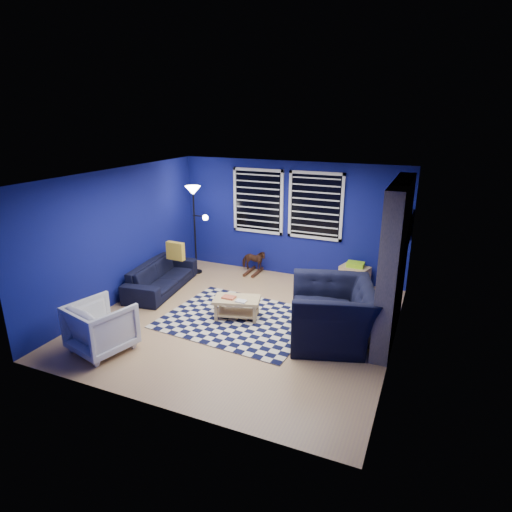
{
  "coord_description": "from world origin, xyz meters",
  "views": [
    {
      "loc": [
        2.86,
        -6.07,
        3.42
      ],
      "look_at": [
        0.13,
        0.3,
        1.11
      ],
      "focal_mm": 30.0,
      "sensor_mm": 36.0,
      "label": 1
    }
  ],
  "objects": [
    {
      "name": "throw_pillow",
      "position": [
        -1.95,
        0.96,
        0.75
      ],
      "size": [
        0.39,
        0.13,
        0.37
      ],
      "primitive_type": "cube",
      "rotation": [
        0.0,
        0.0,
        -0.04
      ],
      "color": "gold",
      "rests_on": "sofa"
    },
    {
      "name": "wall_left",
      "position": [
        -2.5,
        0.0,
        1.25
      ],
      "size": [
        0.0,
        5.0,
        5.0
      ],
      "primitive_type": "plane",
      "rotation": [
        1.57,
        0.0,
        1.57
      ],
      "color": "navy",
      "rests_on": "floor"
    },
    {
      "name": "coffee_table",
      "position": [
        -0.13,
        0.05,
        0.28
      ],
      "size": [
        0.89,
        0.65,
        0.4
      ],
      "rotation": [
        0.0,
        0.0,
        0.27
      ],
      "color": "tan",
      "rests_on": "rug"
    },
    {
      "name": "floor_lamp",
      "position": [
        -1.94,
        1.76,
        1.6
      ],
      "size": [
        0.53,
        0.33,
        1.96
      ],
      "color": "black",
      "rests_on": "floor"
    },
    {
      "name": "cabinet",
      "position": [
        1.5,
        2.25,
        0.25
      ],
      "size": [
        0.64,
        0.51,
        0.56
      ],
      "rotation": [
        0.0,
        0.0,
        -0.27
      ],
      "color": "tan",
      "rests_on": "floor"
    },
    {
      "name": "window_right",
      "position": [
        0.55,
        2.46,
        1.6
      ],
      "size": [
        1.17,
        0.06,
        1.42
      ],
      "color": "black",
      "rests_on": "wall_back"
    },
    {
      "name": "rug",
      "position": [
        -0.07,
        0.01,
        0.01
      ],
      "size": [
        2.65,
        2.19,
        0.02
      ],
      "primitive_type": "cube",
      "rotation": [
        0.0,
        0.0,
        -0.08
      ],
      "color": "black",
      "rests_on": "floor"
    },
    {
      "name": "ceiling",
      "position": [
        0.0,
        0.0,
        2.5
      ],
      "size": [
        5.0,
        5.0,
        0.0
      ],
      "primitive_type": "plane",
      "rotation": [
        3.14,
        0.0,
        0.0
      ],
      "color": "white",
      "rests_on": "wall_back"
    },
    {
      "name": "armchair_bent",
      "position": [
        -1.53,
        -1.7,
        0.38
      ],
      "size": [
        1.01,
        1.02,
        0.77
      ],
      "primitive_type": "imported",
      "rotation": [
        0.0,
        0.0,
        2.88
      ],
      "color": "gray",
      "rests_on": "floor"
    },
    {
      "name": "sofa",
      "position": [
        -2.1,
        0.63,
        0.28
      ],
      "size": [
        2.0,
        1.0,
        0.56
      ],
      "primitive_type": "imported",
      "rotation": [
        0.0,
        0.0,
        1.7
      ],
      "color": "black",
      "rests_on": "floor"
    },
    {
      "name": "floor",
      "position": [
        0.0,
        0.0,
        0.0
      ],
      "size": [
        5.0,
        5.0,
        0.0
      ],
      "primitive_type": "plane",
      "color": "tan",
      "rests_on": "ground"
    },
    {
      "name": "wall_back",
      "position": [
        0.0,
        2.5,
        1.25
      ],
      "size": [
        5.0,
        0.0,
        5.0
      ],
      "primitive_type": "plane",
      "rotation": [
        1.57,
        0.0,
        0.0
      ],
      "color": "navy",
      "rests_on": "floor"
    },
    {
      "name": "wall_right",
      "position": [
        2.5,
        0.0,
        1.25
      ],
      "size": [
        0.0,
        5.0,
        5.0
      ],
      "primitive_type": "plane",
      "rotation": [
        1.57,
        0.0,
        -1.57
      ],
      "color": "navy",
      "rests_on": "floor"
    },
    {
      "name": "tv",
      "position": [
        2.45,
        2.0,
        1.4
      ],
      "size": [
        0.07,
        1.0,
        0.58
      ],
      "color": "black",
      "rests_on": "wall_right"
    },
    {
      "name": "window_left",
      "position": [
        -0.75,
        2.46,
        1.6
      ],
      "size": [
        1.17,
        0.06,
        1.42
      ],
      "color": "black",
      "rests_on": "wall_back"
    },
    {
      "name": "rocking_horse",
      "position": [
        -0.75,
        2.23,
        0.3
      ],
      "size": [
        0.35,
        0.59,
        0.47
      ],
      "primitive_type": "imported",
      "rotation": [
        0.0,
        0.0,
        1.77
      ],
      "color": "#402514",
      "rests_on": "floor"
    },
    {
      "name": "armchair_big",
      "position": [
        1.57,
        -0.03,
        0.46
      ],
      "size": [
        1.73,
        1.61,
        0.93
      ],
      "primitive_type": "imported",
      "rotation": [
        0.0,
        0.0,
        -1.27
      ],
      "color": "black",
      "rests_on": "floor"
    },
    {
      "name": "fireplace",
      "position": [
        2.36,
        0.5,
        1.2
      ],
      "size": [
        0.65,
        2.0,
        2.5
      ],
      "color": "gray",
      "rests_on": "floor"
    }
  ]
}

